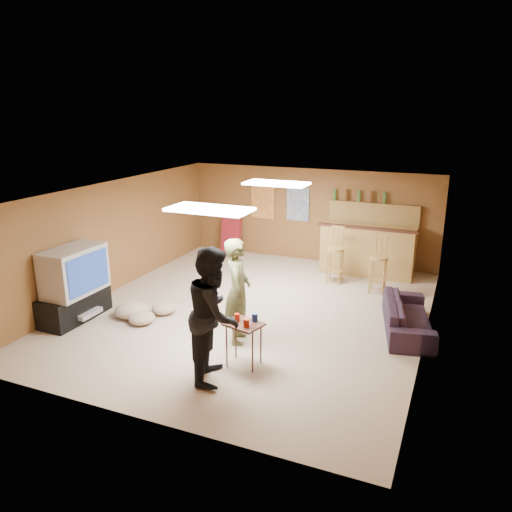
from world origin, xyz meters
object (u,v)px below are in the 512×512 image
at_px(tv_body, 74,271).
at_px(person_olive, 238,291).
at_px(sofa, 408,316).
at_px(person_black, 214,314).
at_px(tray_table, 244,344).
at_px(bar_counter, 368,250).

xyz_separation_m(tv_body, person_olive, (2.91, 0.35, -0.06)).
bearing_deg(tv_body, sofa, 18.17).
xyz_separation_m(person_black, sofa, (2.26, 2.53, -0.66)).
distance_m(sofa, tray_table, 2.91).
relative_size(tv_body, sofa, 0.61).
distance_m(person_olive, sofa, 2.87).
distance_m(bar_counter, person_olive, 4.29).
bearing_deg(sofa, bar_counter, 11.70).
relative_size(person_olive, person_black, 0.91).
height_order(bar_counter, tray_table, bar_counter).
relative_size(bar_counter, tray_table, 3.06).
distance_m(tv_body, tray_table, 3.39).
bearing_deg(person_olive, tv_body, 76.07).
relative_size(bar_counter, person_black, 1.08).
distance_m(person_black, sofa, 3.46).
xyz_separation_m(bar_counter, person_black, (-1.06, -5.22, 0.38)).
bearing_deg(person_black, tray_table, -46.44).
bearing_deg(person_olive, sofa, -80.76).
distance_m(person_black, tray_table, 0.78).
relative_size(person_olive, tray_table, 2.57).
height_order(sofa, tray_table, tray_table).
bearing_deg(tray_table, person_black, -118.42).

